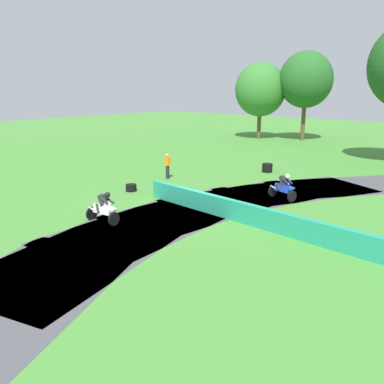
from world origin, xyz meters
TOP-DOWN VIEW (x-y plane):
  - ground_plane at (0.00, 0.00)m, footprint 120.00×120.00m
  - track_asphalt at (1.28, -0.12)m, footprint 10.81×29.47m
  - safety_barrier at (5.64, -0.52)m, footprint 17.45×1.90m
  - motorcycle_lead_blue at (2.40, 4.41)m, footprint 1.71×1.07m
  - motorcycle_chase_white at (-1.57, -4.24)m, footprint 1.68×0.86m
  - tire_stack_near at (-2.09, 10.14)m, footprint 0.72×0.72m
  - tire_stack_mid_a at (-5.04, 0.24)m, footprint 0.62×0.62m
  - track_marshal at (-5.85, 4.04)m, footprint 0.34×0.24m
  - traffic_cone at (6.32, 0.61)m, footprint 0.28×0.28m
  - tree_far_right at (-8.60, 28.28)m, footprint 5.75×5.75m
  - tree_behind_barrier at (-13.16, 26.50)m, footprint 5.67×5.67m

SIDE VIEW (x-z plane):
  - ground_plane at x=0.00m, z-range 0.00..0.00m
  - track_asphalt at x=1.28m, z-range 0.00..0.01m
  - tire_stack_mid_a at x=-5.04m, z-range 0.00..0.40m
  - traffic_cone at x=6.32m, z-range 0.00..0.44m
  - tire_stack_near at x=-2.09m, z-range 0.00..0.60m
  - safety_barrier at x=5.64m, z-range 0.00..0.90m
  - motorcycle_chase_white at x=-1.57m, z-range -0.07..1.36m
  - motorcycle_lead_blue at x=2.40m, z-range -0.06..1.37m
  - track_marshal at x=-5.85m, z-range 0.00..1.63m
  - tree_behind_barrier at x=-13.16m, z-range 1.24..9.71m
  - tree_far_right at x=-8.60m, z-range 1.74..11.30m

